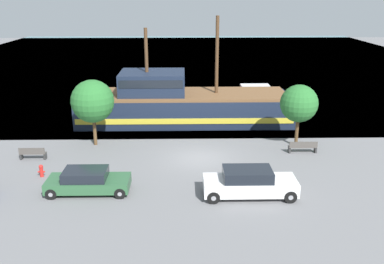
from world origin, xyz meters
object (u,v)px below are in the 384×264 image
parked_car_curb_mid (88,181)px  fire_hydrant (41,170)px  bench_promenade_west (303,147)px  parked_car_curb_front (249,183)px  bench_promenade_east (33,153)px  moored_boat_dockside (259,97)px  pirate_ship (182,104)px

parked_car_curb_mid → fire_hydrant: (-3.23, 2.15, -0.25)m
bench_promenade_west → fire_hydrant: bearing=-167.8°
parked_car_curb_front → bench_promenade_east: 14.59m
fire_hydrant → bench_promenade_east: bearing=117.3°
moored_boat_dockside → bench_promenade_east: bearing=-140.6°
bench_promenade_east → parked_car_curb_mid: bearing=-46.6°
moored_boat_dockside → parked_car_curb_front: bearing=-101.1°
parked_car_curb_mid → bench_promenade_west: parked_car_curb_mid is taller
fire_hydrant → parked_car_curb_front: bearing=-13.2°
parked_car_curb_mid → moored_boat_dockside: bearing=56.5°
bench_promenade_west → moored_boat_dockside: bearing=93.3°
moored_boat_dockside → parked_car_curb_mid: moored_boat_dockside is taller
fire_hydrant → bench_promenade_east: (-1.43, 2.78, 0.03)m
parked_car_curb_front → fire_hydrant: (-12.03, 2.81, -0.37)m
parked_car_curb_mid → bench_promenade_east: (-4.66, 4.93, -0.22)m
moored_boat_dockside → parked_car_curb_front: size_ratio=1.38×
bench_promenade_west → bench_promenade_east: bearing=-177.4°
moored_boat_dockside → pirate_ship: bearing=-142.8°
pirate_ship → moored_boat_dockside: pirate_ship is taller
bench_promenade_west → parked_car_curb_mid: bearing=-156.8°
parked_car_curb_front → parked_car_curb_mid: size_ratio=1.11×
parked_car_curb_mid → pirate_ship: bearing=69.1°
parked_car_curb_mid → fire_hydrant: parked_car_curb_mid is taller
pirate_ship → parked_car_curb_mid: bearing=-110.9°
parked_car_curb_front → parked_car_curb_mid: parked_car_curb_front is taller
pirate_ship → parked_car_curb_mid: (-5.15, -13.47, -0.90)m
pirate_ship → fire_hydrant: size_ratio=24.88×
fire_hydrant → bench_promenade_west: size_ratio=0.40×
pirate_ship → bench_promenade_east: 13.06m
moored_boat_dockside → parked_car_curb_front: 20.23m
bench_promenade_east → bench_promenade_west: bearing=2.6°
pirate_ship → moored_boat_dockside: bearing=37.2°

